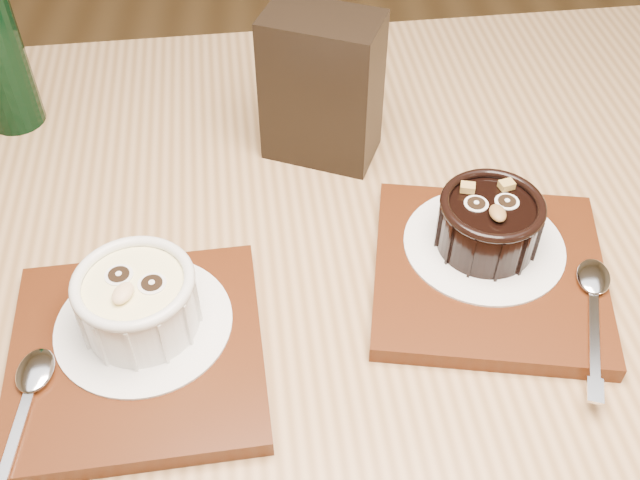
# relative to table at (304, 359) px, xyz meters

# --- Properties ---
(table) EXTENTS (1.26, 0.89, 0.75)m
(table) POSITION_rel_table_xyz_m (0.00, 0.00, 0.00)
(table) COLOR olive
(table) RESTS_ON ground
(tray_left) EXTENTS (0.20, 0.20, 0.01)m
(tray_left) POSITION_rel_table_xyz_m (-0.12, -0.06, 0.10)
(tray_left) COLOR #4D210C
(tray_left) RESTS_ON table
(doily_left) EXTENTS (0.13, 0.13, 0.00)m
(doily_left) POSITION_rel_table_xyz_m (-0.12, -0.04, 0.11)
(doily_left) COLOR white
(doily_left) RESTS_ON tray_left
(ramekin_white) EXTENTS (0.09, 0.09, 0.05)m
(ramekin_white) POSITION_rel_table_xyz_m (-0.12, -0.04, 0.13)
(ramekin_white) COLOR silver
(ramekin_white) RESTS_ON doily_left
(spoon_left) EXTENTS (0.03, 0.14, 0.01)m
(spoon_left) POSITION_rel_table_xyz_m (-0.19, -0.11, 0.11)
(spoon_left) COLOR silver
(spoon_left) RESTS_ON tray_left
(tray_right) EXTENTS (0.21, 0.21, 0.01)m
(tray_right) POSITION_rel_table_xyz_m (0.15, 0.01, 0.10)
(tray_right) COLOR #4D210C
(tray_right) RESTS_ON table
(doily_right) EXTENTS (0.13, 0.13, 0.00)m
(doily_right) POSITION_rel_table_xyz_m (0.15, 0.03, 0.11)
(doily_right) COLOR white
(doily_right) RESTS_ON tray_right
(ramekin_dark) EXTENTS (0.08, 0.08, 0.05)m
(ramekin_dark) POSITION_rel_table_xyz_m (0.15, 0.03, 0.13)
(ramekin_dark) COLOR black
(ramekin_dark) RESTS_ON doily_right
(spoon_right) EXTENTS (0.06, 0.14, 0.01)m
(spoon_right) POSITION_rel_table_xyz_m (0.22, -0.04, 0.11)
(spoon_right) COLOR silver
(spoon_right) RESTS_ON tray_right
(condiment_stand) EXTENTS (0.12, 0.09, 0.14)m
(condiment_stand) POSITION_rel_table_xyz_m (0.02, 0.18, 0.16)
(condiment_stand) COLOR black
(condiment_stand) RESTS_ON table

